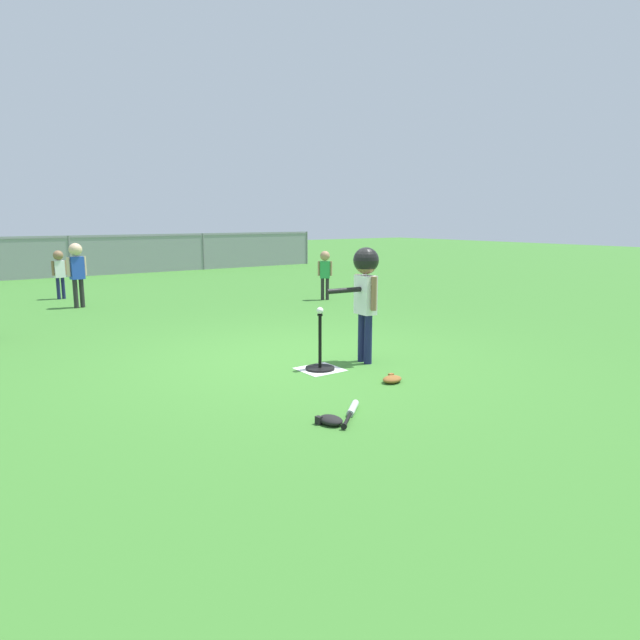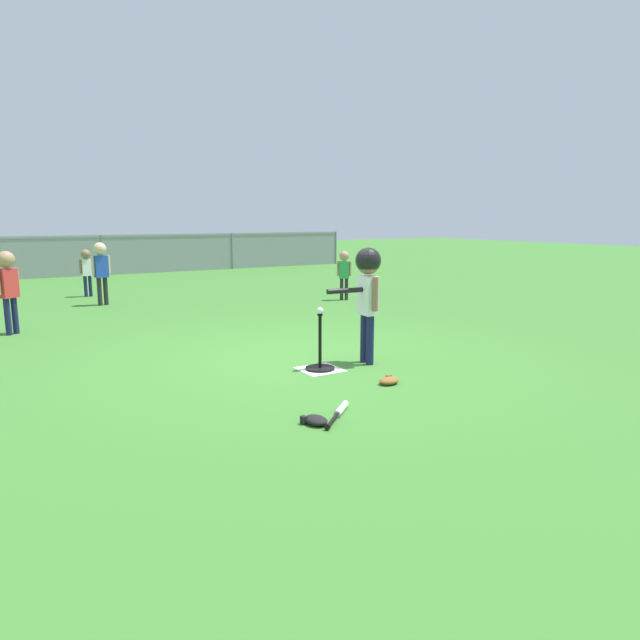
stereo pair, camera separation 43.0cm
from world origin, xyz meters
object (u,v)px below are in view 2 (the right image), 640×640
fielder_deep_right (86,266)px  fielder_near_left (101,265)px  fielder_deep_left (344,269)px  fielder_near_right (8,281)px  baseball_on_tee (320,311)px  spare_bat_silver (340,411)px  glove_near_bats (389,381)px  batter_child (367,282)px  glove_by_plate (315,420)px  batting_tee (320,361)px

fielder_deep_right → fielder_near_left: 1.41m
fielder_deep_left → fielder_near_right: 5.94m
baseball_on_tee → fielder_near_left: bearing=100.2°
fielder_near_left → fielder_deep_left: bearing=-22.9°
spare_bat_silver → glove_near_bats: glove_near_bats is taller
glove_near_bats → fielder_deep_left: bearing=60.5°
glove_near_bats → baseball_on_tee: bearing=110.2°
fielder_near_left → glove_near_bats: bearing=-78.6°
fielder_deep_right → fielder_deep_left: 5.38m
baseball_on_tee → fielder_deep_right: (-1.12, 7.51, -0.02)m
baseball_on_tee → fielder_near_right: (-2.74, 3.90, 0.11)m
fielder_near_left → fielder_near_right: 2.75m
batter_child → glove_near_bats: batter_child is taller
fielder_deep_left → fielder_near_right: fielder_near_right is taller
fielder_near_right → spare_bat_silver: fielder_near_right is taller
spare_bat_silver → fielder_deep_right: bearing=93.3°
fielder_deep_right → fielder_near_right: bearing=-114.1°
glove_by_plate → fielder_deep_left: bearing=54.3°
batting_tee → baseball_on_tee: baseball_on_tee is taller
fielder_deep_left → glove_by_plate: (-4.09, -5.69, -0.60)m
fielder_deep_right → glove_by_plate: bearing=-88.6°
batter_child → spare_bat_silver: size_ratio=2.74×
baseball_on_tee → fielder_near_left: (-1.09, 6.10, 0.11)m
batter_child → fielder_near_left: 6.37m
batter_child → glove_by_plate: bearing=-137.7°
fielder_near_left → spare_bat_silver: 7.46m
batting_tee → fielder_near_left: (-1.09, 6.10, 0.67)m
baseball_on_tee → fielder_near_right: 4.77m
fielder_near_left → glove_by_plate: size_ratio=4.90×
spare_bat_silver → glove_near_bats: bearing=28.2°
batter_child → fielder_deep_left: bearing=59.0°
batting_tee → fielder_deep_left: (3.19, 4.29, 0.54)m
batter_child → fielder_deep_left: batter_child is taller
batting_tee → baseball_on_tee: (0.00, 0.00, 0.56)m
fielder_deep_right → fielder_deep_left: fielder_deep_right is taller
batting_tee → fielder_deep_left: fielder_deep_left is taller
fielder_near_left → spare_bat_silver: size_ratio=2.47×
fielder_deep_left → glove_by_plate: size_ratio=4.07×
spare_bat_silver → glove_by_plate: bearing=-163.5°
spare_bat_silver → fielder_near_right: bearing=112.2°
fielder_near_left → batter_child: bearing=-74.7°
fielder_deep_left → spare_bat_silver: bearing=-124.1°
fielder_near_right → glove_near_bats: fielder_near_right is taller
baseball_on_tee → fielder_near_left: 6.20m
spare_bat_silver → baseball_on_tee: bearing=65.1°
fielder_deep_right → spare_bat_silver: 8.85m
fielder_near_right → batting_tee: bearing=-54.9°
fielder_deep_left → batting_tee: bearing=-126.6°
glove_by_plate → glove_near_bats: same height
spare_bat_silver → glove_by_plate: 0.30m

